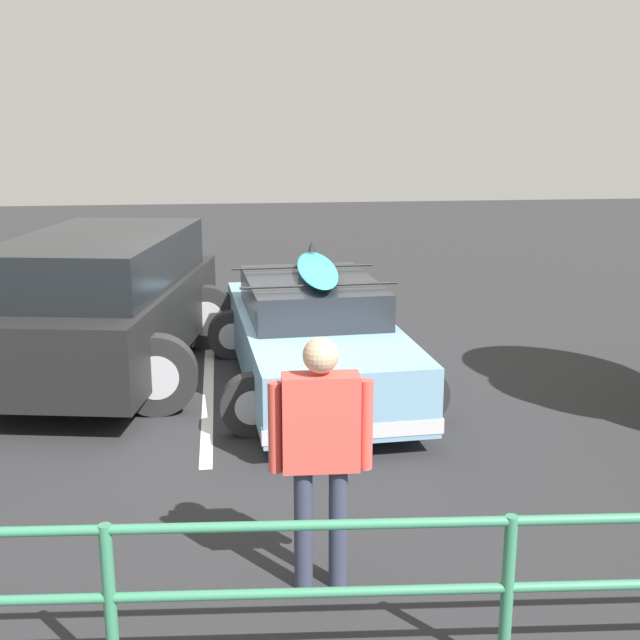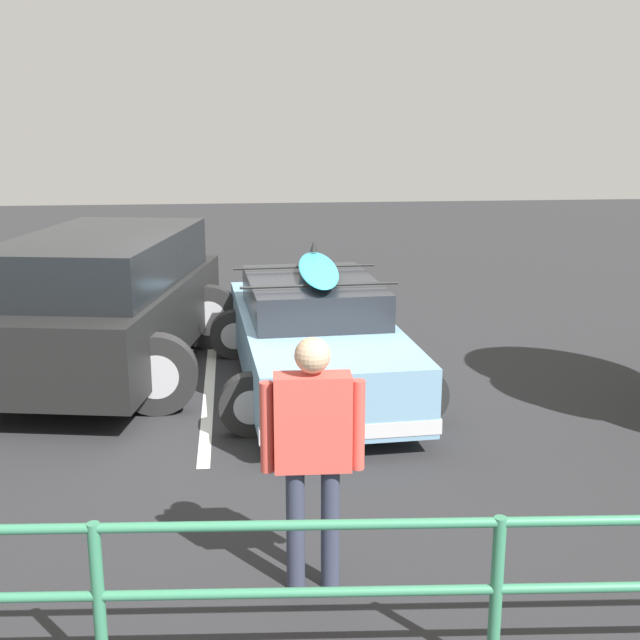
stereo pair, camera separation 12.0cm
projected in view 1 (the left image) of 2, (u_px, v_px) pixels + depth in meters
ground_plane at (263, 402)px, 8.85m from camera, size 44.00×44.00×0.02m
parking_stripe at (208, 391)px, 9.17m from camera, size 0.12×4.28×0.00m
sedan_car at (313, 336)px, 9.20m from camera, size 2.45×4.42×1.53m
suv_car at (104, 302)px, 9.55m from camera, size 3.21×4.60×1.72m
person_bystander at (321, 441)px, 5.09m from camera, size 0.66×0.23×1.71m
railing_fence at (311, 572)px, 4.30m from camera, size 10.80×0.92×0.95m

